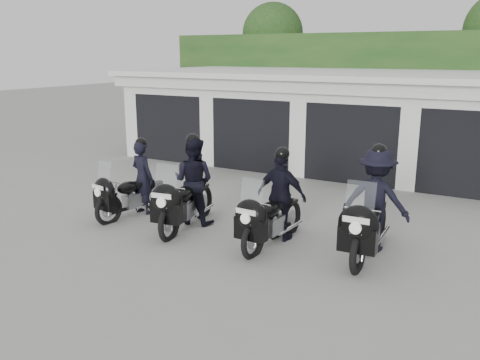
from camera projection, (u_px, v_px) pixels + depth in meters
The scene contains 7 objects.
ground at pixel (260, 246), 9.58m from camera, with size 80.00×80.00×0.00m, color gray.
garage_block at pixel (376, 122), 16.06m from camera, with size 16.40×6.80×2.96m.
background_vegetation at pixel (420, 73), 19.67m from camera, with size 20.00×3.90×5.80m.
police_bike_a at pixel (133, 185), 11.23m from camera, with size 0.83×2.04×1.78m.
police_bike_b at pixel (189, 187), 10.55m from camera, with size 0.99×2.29×2.00m.
police_bike_c at pixel (277, 202), 9.61m from camera, with size 1.07×2.18×1.90m.
police_bike_d at pixel (373, 207), 9.10m from camera, with size 1.25×2.36×2.05m.
Camera 1 is at (4.05, -8.02, 3.56)m, focal length 38.00 mm.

